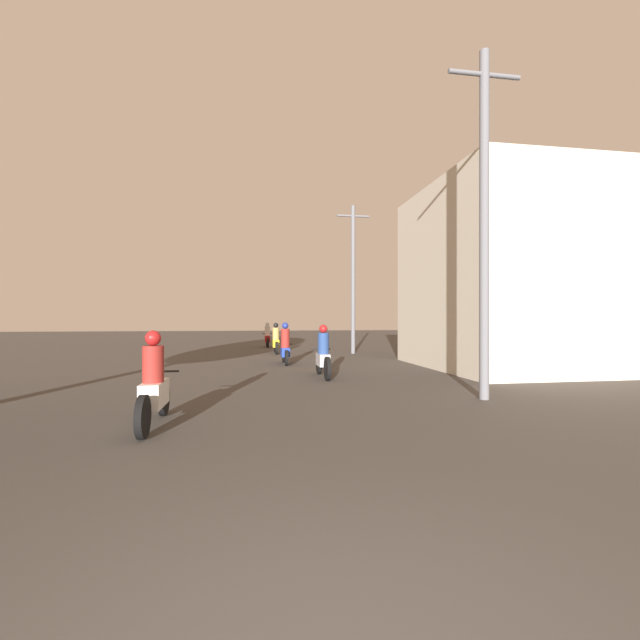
{
  "coord_description": "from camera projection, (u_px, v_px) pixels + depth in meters",
  "views": [
    {
      "loc": [
        -0.35,
        -1.64,
        1.68
      ],
      "look_at": [
        2.58,
        16.12,
        1.64
      ],
      "focal_mm": 24.0,
      "sensor_mm": 36.0,
      "label": 1
    }
  ],
  "objects": [
    {
      "name": "motorcycle_white",
      "position": [
        154.0,
        388.0,
        6.69
      ],
      "size": [
        0.6,
        2.1,
        1.51
      ],
      "rotation": [
        0.0,
        0.0,
        -0.17
      ],
      "color": "black",
      "rests_on": "ground_plane"
    },
    {
      "name": "motorcycle_yellow",
      "position": [
        276.0,
        341.0,
        20.86
      ],
      "size": [
        0.6,
        1.92,
        1.49
      ],
      "rotation": [
        0.0,
        0.0,
        0.02
      ],
      "color": "black",
      "rests_on": "ground_plane"
    },
    {
      "name": "building_right_near",
      "position": [
        497.0,
        277.0,
        14.69
      ],
      "size": [
        4.73,
        6.68,
        6.26
      ],
      "color": "beige",
      "rests_on": "ground_plane"
    },
    {
      "name": "motorcycle_blue",
      "position": [
        285.0,
        347.0,
        15.93
      ],
      "size": [
        0.6,
        1.84,
        1.55
      ],
      "rotation": [
        0.0,
        0.0,
        -0.1
      ],
      "color": "black",
      "rests_on": "ground_plane"
    },
    {
      "name": "utility_pole_far",
      "position": [
        353.0,
        276.0,
        20.81
      ],
      "size": [
        1.6,
        0.2,
        7.2
      ],
      "color": "slate",
      "rests_on": "ground_plane"
    },
    {
      "name": "motorcycle_silver",
      "position": [
        323.0,
        356.0,
        12.31
      ],
      "size": [
        0.6,
        2.09,
        1.52
      ],
      "rotation": [
        0.0,
        0.0,
        -0.08
      ],
      "color": "black",
      "rests_on": "ground_plane"
    },
    {
      "name": "utility_pole_near",
      "position": [
        484.0,
        217.0,
        8.93
      ],
      "size": [
        1.6,
        0.2,
        7.3
      ],
      "color": "slate",
      "rests_on": "ground_plane"
    },
    {
      "name": "motorcycle_red",
      "position": [
        267.0,
        337.0,
        25.45
      ],
      "size": [
        0.6,
        1.92,
        1.49
      ],
      "rotation": [
        0.0,
        0.0,
        0.12
      ],
      "color": "black",
      "rests_on": "ground_plane"
    }
  ]
}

